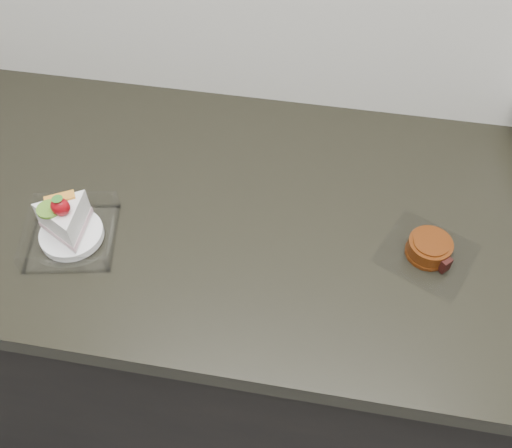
# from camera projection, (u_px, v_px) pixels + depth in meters

# --- Properties ---
(counter) EXTENTS (2.04, 0.64, 0.90)m
(counter) POSITION_uv_depth(u_px,v_px,m) (292.00, 335.00, 1.36)
(counter) COLOR black
(counter) RESTS_ON ground
(cake_tray) EXTENTS (0.17, 0.17, 0.12)m
(cake_tray) POSITION_uv_depth(u_px,v_px,m) (69.00, 227.00, 0.96)
(cake_tray) COLOR white
(cake_tray) RESTS_ON counter
(mooncake_wrap) EXTENTS (0.19, 0.18, 0.03)m
(mooncake_wrap) POSITION_uv_depth(u_px,v_px,m) (429.00, 249.00, 0.95)
(mooncake_wrap) COLOR white
(mooncake_wrap) RESTS_ON counter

